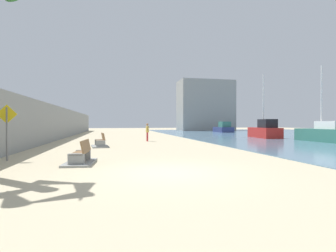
{
  "coord_description": "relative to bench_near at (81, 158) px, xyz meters",
  "views": [
    {
      "loc": [
        -1.82,
        -8.48,
        1.68
      ],
      "look_at": [
        3.73,
        17.5,
        1.37
      ],
      "focal_mm": 27.41,
      "sensor_mm": 36.0,
      "label": 1
    }
  ],
  "objects": [
    {
      "name": "boat_mid_bay",
      "position": [
        20.69,
        31.74,
        0.5
      ],
      "size": [
        2.36,
        4.23,
        1.89
      ],
      "color": "navy",
      "rests_on": "water_bay"
    },
    {
      "name": "bench_near",
      "position": [
        0.0,
        0.0,
        0.0
      ],
      "size": [
        1.27,
        2.18,
        0.98
      ],
      "color": "gray",
      "rests_on": "ground"
    },
    {
      "name": "boat_outer",
      "position": [
        17.9,
        14.59,
        0.6
      ],
      "size": [
        2.46,
        5.01,
        7.16
      ],
      "color": "red",
      "rests_on": "water_bay"
    },
    {
      "name": "pedestrian_sign",
      "position": [
        -3.28,
        1.44,
        1.32
      ],
      "size": [
        0.85,
        0.08,
        2.5
      ],
      "color": "slate",
      "rests_on": "ground"
    },
    {
      "name": "bench_far",
      "position": [
        0.42,
        7.55,
        0.0
      ],
      "size": [
        1.37,
        2.23,
        0.98
      ],
      "color": "gray",
      "rests_on": "ground"
    },
    {
      "name": "harbor_building",
      "position": [
        21.57,
        43.35,
        5.31
      ],
      "size": [
        12.0,
        6.0,
        11.1
      ],
      "primitive_type": "cube",
      "color": "gray",
      "rests_on": "ground"
    },
    {
      "name": "boat_nearest",
      "position": [
        19.5,
        8.0,
        0.53
      ],
      "size": [
        1.96,
        5.01,
        6.78
      ],
      "color": "#337060",
      "rests_on": "water_bay"
    },
    {
      "name": "seawall",
      "position": [
        -4.35,
        15.35,
        1.44
      ],
      "size": [
        0.8,
        64.0,
        3.34
      ],
      "primitive_type": "cube",
      "color": "gray",
      "rests_on": "ground"
    },
    {
      "name": "ground_plane",
      "position": [
        3.15,
        15.35,
        -0.23
      ],
      "size": [
        120.0,
        120.0,
        0.0
      ],
      "primitive_type": "plane",
      "color": "#C6B793"
    },
    {
      "name": "person_walking",
      "position": [
        4.38,
        12.23,
        0.73
      ],
      "size": [
        0.24,
        0.52,
        1.66
      ],
      "color": "#B22D33",
      "rests_on": "ground"
    },
    {
      "name": "water_bay",
      "position": [
        27.15,
        15.35,
        -0.21
      ],
      "size": [
        36.0,
        68.0,
        0.04
      ],
      "primitive_type": "cube",
      "color": "slate",
      "rests_on": "ground"
    }
  ]
}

